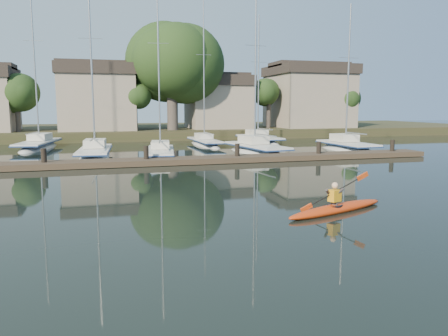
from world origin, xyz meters
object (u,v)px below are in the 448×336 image
object	(u,v)px
sailboat_6	(205,147)
kayak	(337,207)
sailboat_4	(347,153)
sailboat_1	(95,160)
sailboat_2	(160,159)
sailboat_3	(256,156)
dock	(193,160)
sailboat_7	(259,145)
sailboat_5	(39,151)

from	to	relation	value
sailboat_6	kayak	bearing A→B (deg)	-94.54
kayak	sailboat_4	bearing A→B (deg)	38.06
sailboat_1	sailboat_2	xyz separation A→B (m)	(4.59, -1.22, 0.02)
sailboat_3	sailboat_6	distance (m)	8.21
kayak	dock	world-z (taller)	kayak
kayak	dock	xyz separation A→B (m)	(-2.24, 14.22, 0.02)
dock	sailboat_4	bearing A→B (deg)	18.19
sailboat_3	sailboat_6	bearing A→B (deg)	98.22
sailboat_1	sailboat_4	bearing A→B (deg)	1.90
sailboat_4	sailboat_7	world-z (taller)	sailboat_7
sailboat_3	sailboat_7	xyz separation A→B (m)	(3.54, 9.05, 0.01)
sailboat_1	sailboat_6	size ratio (longest dim) A/B	1.01
sailboat_6	sailboat_7	world-z (taller)	sailboat_6
sailboat_6	sailboat_7	distance (m)	5.96
sailboat_1	sailboat_7	xyz separation A→B (m)	(15.74, 8.47, -0.01)
sailboat_5	sailboat_3	bearing A→B (deg)	-18.73
dock	sailboat_5	size ratio (longest dim) A/B	2.15
sailboat_5	sailboat_7	world-z (taller)	sailboat_5
dock	sailboat_3	bearing A→B (deg)	37.85
sailboat_1	sailboat_4	size ratio (longest dim) A/B	1.10
sailboat_1	sailboat_5	world-z (taller)	sailboat_5
kayak	sailboat_5	bearing A→B (deg)	95.77
sailboat_2	sailboat_3	world-z (taller)	sailboat_3
sailboat_5	sailboat_1	bearing A→B (deg)	-50.92
sailboat_1	dock	bearing A→B (deg)	-36.64
kayak	sailboat_1	bearing A→B (deg)	93.50
kayak	sailboat_3	xyz separation A→B (m)	(3.79, 18.90, -0.40)
sailboat_4	sailboat_5	world-z (taller)	sailboat_5
dock	sailboat_2	size ratio (longest dim) A/B	2.45
sailboat_2	sailboat_6	distance (m)	10.04
kayak	sailboat_7	xyz separation A→B (m)	(7.32, 27.95, -0.39)
dock	sailboat_5	distance (m)	17.34
sailboat_3	sailboat_2	bearing A→B (deg)	176.72
kayak	sailboat_7	distance (m)	28.89
sailboat_2	sailboat_7	size ratio (longest dim) A/B	1.00
sailboat_1	sailboat_4	world-z (taller)	sailboat_1
sailboat_7	sailboat_1	bearing A→B (deg)	-157.20
sailboat_3	dock	bearing A→B (deg)	-150.24
sailboat_3	sailboat_5	xyz separation A→B (m)	(-17.04, 8.70, 0.02)
sailboat_3	sailboat_4	bearing A→B (deg)	-8.61
kayak	sailboat_1	size ratio (longest dim) A/B	0.32
sailboat_2	sailboat_4	bearing A→B (deg)	10.41
sailboat_1	sailboat_6	xyz separation A→B (m)	(9.90, 7.30, 0.03)
sailboat_1	sailboat_6	world-z (taller)	same
sailboat_3	sailboat_4	distance (m)	8.00
sailboat_3	sailboat_5	bearing A→B (deg)	144.87
sailboat_5	sailboat_7	distance (m)	20.58
sailboat_3	sailboat_4	world-z (taller)	sailboat_3
sailboat_4	sailboat_6	size ratio (longest dim) A/B	0.92
sailboat_4	sailboat_7	xyz separation A→B (m)	(-4.47, 9.12, 0.01)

